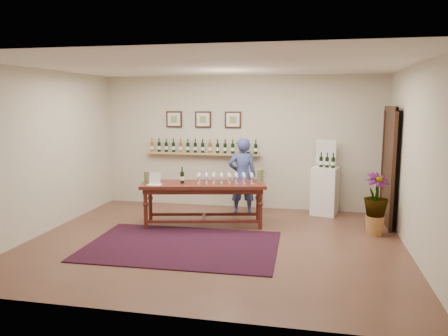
% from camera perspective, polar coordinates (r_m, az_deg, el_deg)
% --- Properties ---
extents(ground, '(6.00, 6.00, 0.00)m').
position_cam_1_polar(ground, '(7.17, -1.31, -9.67)').
color(ground, brown).
rests_on(ground, ground).
extents(room_shell, '(6.00, 6.00, 6.00)m').
position_cam_1_polar(room_shell, '(8.59, 15.40, 0.74)').
color(room_shell, beige).
rests_on(room_shell, ground).
extents(rug, '(3.03, 2.06, 0.02)m').
position_cam_1_polar(rug, '(7.01, -5.52, -10.08)').
color(rug, '#460C13').
rests_on(rug, ground).
extents(tasting_table, '(2.34, 1.16, 0.79)m').
position_cam_1_polar(tasting_table, '(7.96, -2.69, -2.81)').
color(tasting_table, '#3F130F').
rests_on(tasting_table, ground).
extents(table_glasses, '(1.32, 0.57, 0.18)m').
position_cam_1_polar(table_glasses, '(7.94, 0.17, -1.30)').
color(table_glasses, silver).
rests_on(table_glasses, tasting_table).
extents(table_bottles, '(0.30, 0.18, 0.31)m').
position_cam_1_polar(table_bottles, '(7.95, -5.42, -0.85)').
color(table_bottles, black).
rests_on(table_bottles, tasting_table).
extents(pitcher_left, '(0.17, 0.17, 0.21)m').
position_cam_1_polar(pitcher_left, '(8.06, -10.01, -1.16)').
color(pitcher_left, '#626B42').
rests_on(pitcher_left, tasting_table).
extents(pitcher_right, '(0.18, 0.18, 0.23)m').
position_cam_1_polar(pitcher_right, '(8.09, 4.73, -0.96)').
color(pitcher_right, '#626B42').
rests_on(pitcher_right, tasting_table).
extents(menu_card, '(0.25, 0.19, 0.22)m').
position_cam_1_polar(menu_card, '(7.86, -9.02, -1.35)').
color(menu_card, silver).
rests_on(menu_card, tasting_table).
extents(display_pedestal, '(0.59, 0.59, 0.97)m').
position_cam_1_polar(display_pedestal, '(9.02, 13.07, -2.91)').
color(display_pedestal, white).
rests_on(display_pedestal, ground).
extents(pedestal_bottles, '(0.31, 0.16, 0.30)m').
position_cam_1_polar(pedestal_bottles, '(8.85, 13.32, 1.02)').
color(pedestal_bottles, black).
rests_on(pedestal_bottles, display_pedestal).
extents(info_sign, '(0.40, 0.13, 0.56)m').
position_cam_1_polar(info_sign, '(9.03, 13.17, 2.00)').
color(info_sign, silver).
rests_on(info_sign, display_pedestal).
extents(potted_plant, '(0.65, 0.65, 0.92)m').
position_cam_1_polar(potted_plant, '(7.82, 19.19, -4.50)').
color(potted_plant, '#A26836').
rests_on(potted_plant, ground).
extents(person, '(0.64, 0.50, 1.55)m').
position_cam_1_polar(person, '(8.77, 2.40, -1.06)').
color(person, '#35437F').
rests_on(person, ground).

